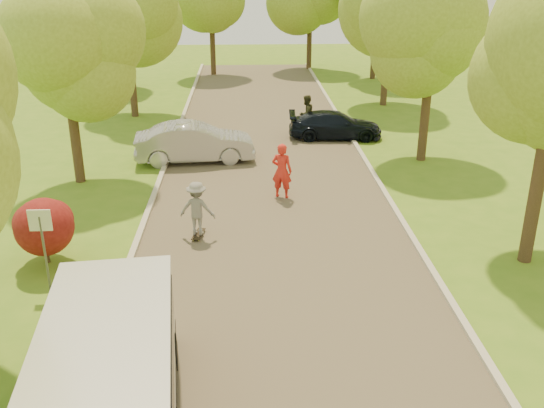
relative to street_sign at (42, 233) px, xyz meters
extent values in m
plane|color=#4A761C|center=(5.80, -4.00, -1.56)|extent=(100.00, 100.00, 0.00)
cube|color=#4C4438|center=(5.80, 4.00, -1.56)|extent=(8.00, 60.00, 0.01)
cube|color=#B2AD9E|center=(1.75, 4.00, -1.50)|extent=(0.18, 60.00, 0.12)
cube|color=#B2AD9E|center=(9.85, 4.00, -1.50)|extent=(0.18, 60.00, 0.12)
cylinder|color=#59595E|center=(0.00, 0.00, -0.56)|extent=(0.06, 0.06, 2.00)
cube|color=white|center=(0.00, 0.00, 0.34)|extent=(0.55, 0.04, 0.55)
cylinder|color=#382619|center=(-0.50, 1.50, -1.21)|extent=(0.12, 0.12, 0.70)
sphere|color=#590F0F|center=(-0.50, 1.50, -0.46)|extent=(1.70, 1.70, 1.70)
cylinder|color=#382619|center=(-1.20, 8.00, 0.01)|extent=(0.36, 0.36, 3.15)
sphere|color=olive|center=(-1.20, 8.00, 2.85)|extent=(4.20, 4.20, 4.20)
sphere|color=olive|center=(-0.57, 8.00, 3.48)|extent=(3.15, 3.15, 3.15)
cylinder|color=#382619|center=(-0.80, 18.00, 0.35)|extent=(0.36, 0.36, 3.83)
sphere|color=olive|center=(-0.80, 18.00, 3.70)|extent=(4.80, 4.80, 4.80)
cylinder|color=#382619|center=(12.60, 1.00, 0.35)|extent=(0.36, 0.36, 3.83)
cylinder|color=#382619|center=(12.20, 10.00, 0.12)|extent=(0.36, 0.36, 3.38)
sphere|color=olive|center=(12.20, 10.00, 3.13)|extent=(4.40, 4.40, 4.40)
sphere|color=olive|center=(12.86, 10.00, 3.79)|extent=(3.30, 3.30, 3.30)
cylinder|color=#382619|center=(12.80, 20.00, 0.46)|extent=(0.36, 0.36, 4.05)
sphere|color=olive|center=(12.80, 20.00, 4.05)|extent=(5.20, 5.20, 5.20)
cylinder|color=#382619|center=(-3.20, 26.00, 0.24)|extent=(0.36, 0.36, 3.60)
sphere|color=olive|center=(-3.20, 26.00, 3.54)|extent=(5.00, 5.00, 5.00)
cylinder|color=#382619|center=(13.80, 28.00, 0.35)|extent=(0.36, 0.36, 3.83)
cylinder|color=#382619|center=(2.80, 30.00, 0.12)|extent=(0.36, 0.36, 3.38)
sphere|color=olive|center=(2.80, 30.00, 3.25)|extent=(4.80, 4.80, 4.80)
cylinder|color=#382619|center=(9.80, 32.00, 0.24)|extent=(0.36, 0.36, 3.60)
cube|color=silver|center=(2.60, -5.23, -0.42)|extent=(2.76, 5.72, 1.90)
cube|color=black|center=(2.57, -4.94, 0.04)|extent=(2.62, 4.12, 0.63)
cylinder|color=black|center=(1.43, -3.51, -1.19)|extent=(0.36, 0.78, 0.76)
cylinder|color=black|center=(3.37, -3.30, -1.19)|extent=(0.36, 0.78, 0.76)
imported|color=#A3A2A7|center=(2.92, 10.22, -0.78)|extent=(4.92, 2.10, 1.58)
imported|color=black|center=(9.10, 13.37, -0.95)|extent=(4.34, 1.97, 1.23)
cube|color=black|center=(3.52, 2.93, -1.47)|extent=(0.39, 0.87, 0.02)
cylinder|color=#BFCC4C|center=(3.65, 3.21, -1.52)|extent=(0.04, 0.07, 0.07)
cylinder|color=#BFCC4C|center=(3.50, 3.24, -1.52)|extent=(0.04, 0.07, 0.07)
cylinder|color=#BFCC4C|center=(3.53, 2.62, -1.52)|extent=(0.04, 0.07, 0.07)
cylinder|color=#BFCC4C|center=(3.39, 2.65, -1.52)|extent=(0.04, 0.07, 0.07)
imported|color=slate|center=(3.52, 2.93, -0.64)|extent=(1.15, 0.80, 1.63)
imported|color=red|center=(6.20, 6.04, -0.59)|extent=(0.82, 0.67, 1.94)
imported|color=#31331E|center=(7.86, 14.41, -0.67)|extent=(1.09, 1.08, 1.78)
camera|label=1|loc=(4.96, -13.54, 6.19)|focal=40.00mm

